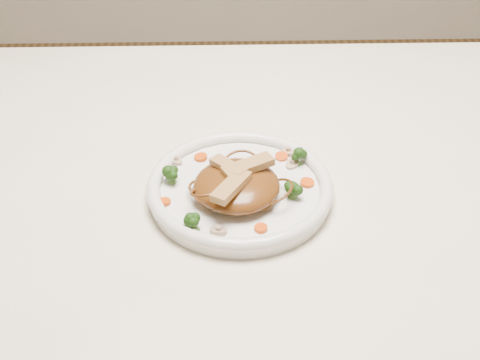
{
  "coord_description": "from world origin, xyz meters",
  "views": [
    {
      "loc": [
        -0.06,
        -0.8,
        1.33
      ],
      "look_at": [
        -0.05,
        -0.09,
        0.78
      ],
      "focal_mm": 47.73,
      "sensor_mm": 36.0,
      "label": 1
    }
  ],
  "objects": [
    {
      "name": "mushroom_0",
      "position": [
        -0.08,
        -0.19,
        0.77
      ],
      "size": [
        0.03,
        0.03,
        0.01
      ],
      "primitive_type": "cylinder",
      "rotation": [
        0.0,
        0.0,
        -0.12
      ],
      "color": "beige",
      "rests_on": "plate"
    },
    {
      "name": "chicken_b",
      "position": [
        -0.06,
        -0.09,
        0.81
      ],
      "size": [
        0.05,
        0.06,
        0.01
      ],
      "primitive_type": "cube",
      "rotation": [
        0.0,
        0.0,
        2.29
      ],
      "color": "tan",
      "rests_on": "noodle_mound"
    },
    {
      "name": "mushroom_1",
      "position": [
        0.03,
        -0.04,
        0.77
      ],
      "size": [
        0.03,
        0.03,
        0.01
      ],
      "primitive_type": "cylinder",
      "rotation": [
        0.0,
        0.0,
        0.92
      ],
      "color": "beige",
      "rests_on": "plate"
    },
    {
      "name": "chicken_a",
      "position": [
        -0.03,
        -0.1,
        0.81
      ],
      "size": [
        0.08,
        0.05,
        0.01
      ],
      "primitive_type": "cube",
      "rotation": [
        0.0,
        0.0,
        0.47
      ],
      "color": "tan",
      "rests_on": "noodle_mound"
    },
    {
      "name": "carrot_2",
      "position": [
        0.05,
        -0.09,
        0.77
      ],
      "size": [
        0.03,
        0.03,
        0.0
      ],
      "primitive_type": "cylinder",
      "rotation": [
        0.0,
        0.0,
        0.38
      ],
      "color": "#DE4008",
      "rests_on": "plate"
    },
    {
      "name": "broccoli_1",
      "position": [
        -0.14,
        -0.08,
        0.78
      ],
      "size": [
        0.03,
        0.03,
        0.03
      ],
      "primitive_type": null,
      "rotation": [
        0.0,
        0.0,
        -0.03
      ],
      "color": "#1E450E",
      "rests_on": "plate"
    },
    {
      "name": "mushroom_3",
      "position": [
        0.03,
        -0.01,
        0.77
      ],
      "size": [
        0.03,
        0.03,
        0.01
      ],
      "primitive_type": "cylinder",
      "rotation": [
        0.0,
        0.0,
        2.21
      ],
      "color": "beige",
      "rests_on": "plate"
    },
    {
      "name": "broccoli_0",
      "position": [
        0.04,
        -0.04,
        0.78
      ],
      "size": [
        0.03,
        0.03,
        0.03
      ],
      "primitive_type": null,
      "rotation": [
        0.0,
        0.0,
        -0.23
      ],
      "color": "#1E450E",
      "rests_on": "plate"
    },
    {
      "name": "table",
      "position": [
        0.0,
        0.0,
        0.65
      ],
      "size": [
        1.2,
        0.8,
        0.75
      ],
      "color": "white",
      "rests_on": "ground"
    },
    {
      "name": "carrot_1",
      "position": [
        -0.15,
        -0.12,
        0.77
      ],
      "size": [
        0.02,
        0.02,
        0.0
      ],
      "primitive_type": "cylinder",
      "rotation": [
        0.0,
        0.0,
        0.18
      ],
      "color": "#DE4008",
      "rests_on": "plate"
    },
    {
      "name": "broccoli_2",
      "position": [
        -0.11,
        -0.18,
        0.78
      ],
      "size": [
        0.04,
        0.04,
        0.03
      ],
      "primitive_type": null,
      "rotation": [
        0.0,
        0.0,
        -0.27
      ],
      "color": "#1E450E",
      "rests_on": "plate"
    },
    {
      "name": "carrot_3",
      "position": [
        -0.1,
        -0.02,
        0.77
      ],
      "size": [
        0.02,
        0.02,
        0.0
      ],
      "primitive_type": "cylinder",
      "rotation": [
        0.0,
        0.0,
        -0.01
      ],
      "color": "#DE4008",
      "rests_on": "plate"
    },
    {
      "name": "carrot_0",
      "position": [
        0.02,
        -0.02,
        0.77
      ],
      "size": [
        0.02,
        0.02,
        0.0
      ],
      "primitive_type": "cylinder",
      "rotation": [
        0.0,
        0.0,
        0.33
      ],
      "color": "#DE4008",
      "rests_on": "plate"
    },
    {
      "name": "carrot_4",
      "position": [
        -0.02,
        -0.18,
        0.77
      ],
      "size": [
        0.02,
        0.02,
        0.0
      ],
      "primitive_type": "cylinder",
      "rotation": [
        0.0,
        0.0,
        0.41
      ],
      "color": "#DE4008",
      "rests_on": "plate"
    },
    {
      "name": "noodle_mound",
      "position": [
        -0.05,
        -0.11,
        0.78
      ],
      "size": [
        0.14,
        0.14,
        0.04
      ],
      "primitive_type": "ellipsoid",
      "rotation": [
        0.0,
        0.0,
        0.14
      ],
      "color": "#5F2E12",
      "rests_on": "plate"
    },
    {
      "name": "mushroom_2",
      "position": [
        -0.14,
        -0.03,
        0.77
      ],
      "size": [
        0.03,
        0.03,
        0.01
      ],
      "primitive_type": "cylinder",
      "rotation": [
        0.0,
        0.0,
        -0.75
      ],
      "color": "beige",
      "rests_on": "plate"
    },
    {
      "name": "chicken_c",
      "position": [
        -0.06,
        -0.14,
        0.81
      ],
      "size": [
        0.06,
        0.07,
        0.01
      ],
      "primitive_type": "cube",
      "rotation": [
        0.0,
        0.0,
        4.16
      ],
      "color": "tan",
      "rests_on": "noodle_mound"
    },
    {
      "name": "broccoli_3",
      "position": [
        0.03,
        -0.11,
        0.78
      ],
      "size": [
        0.03,
        0.03,
        0.03
      ],
      "primitive_type": null,
      "rotation": [
        0.0,
        0.0,
        -0.19
      ],
      "color": "#1E450E",
      "rests_on": "plate"
    },
    {
      "name": "plate",
      "position": [
        -0.05,
        -0.09,
        0.76
      ],
      "size": [
        0.27,
        0.27,
        0.02
      ],
      "primitive_type": "cylinder",
      "rotation": [
        0.0,
        0.0,
        -0.04
      ],
      "color": "white",
      "rests_on": "table"
    }
  ]
}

